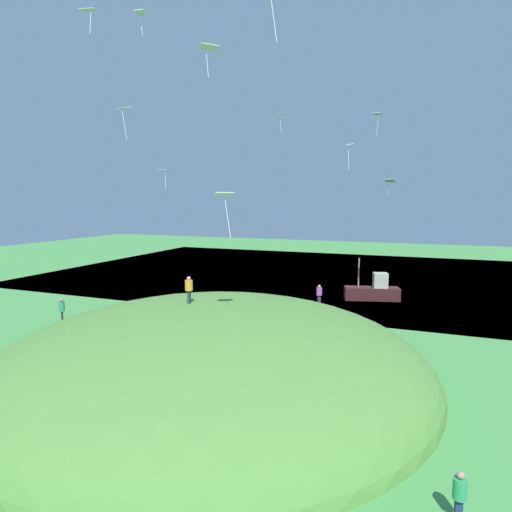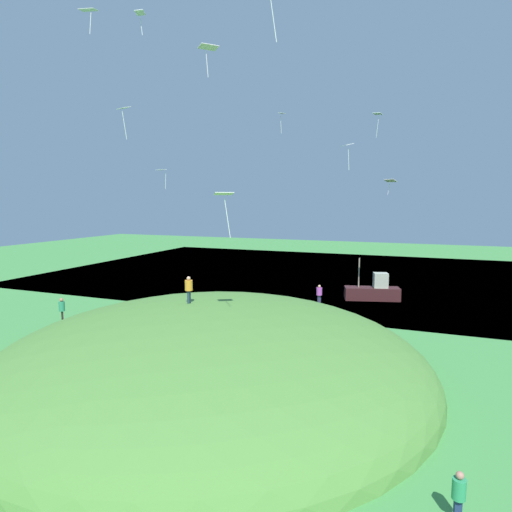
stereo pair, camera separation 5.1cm
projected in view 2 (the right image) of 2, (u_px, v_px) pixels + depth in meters
ground_plane at (275, 330)px, 33.83m from camera, size 160.00×160.00×0.00m
lake_water at (339, 276)px, 60.06m from camera, size 48.79×80.00×0.40m
grass_hill at (211, 369)px, 25.94m from camera, size 26.99×26.57×7.90m
boat_on_lake at (373, 291)px, 44.33m from camera, size 3.11×5.85×4.42m
person_near_shore at (189, 287)px, 26.34m from camera, size 0.55×0.55×1.70m
person_with_child at (459, 491)px, 13.40m from camera, size 0.54×0.54×1.77m
person_on_hilltop at (319, 292)px, 34.07m from camera, size 0.65×0.65×1.61m
person_watching_kites at (62, 307)px, 30.44m from camera, size 0.58×0.58×1.82m
kite_0 at (162, 171)px, 36.80m from camera, size 0.93×1.06×1.70m
kite_1 at (88, 11)px, 25.53m from camera, size 0.91×1.14×1.61m
kite_2 at (224, 197)px, 21.25m from camera, size 1.09×1.16×2.29m
kite_3 at (140, 14)px, 22.98m from camera, size 0.80×0.69×1.15m
kite_4 at (208, 48)px, 22.32m from camera, size 1.19×1.17×1.60m
kite_5 at (282, 115)px, 41.90m from camera, size 0.81×0.68×1.96m
kite_6 at (124, 110)px, 26.40m from camera, size 0.81×0.97×2.00m
kite_7 at (347, 146)px, 32.76m from camera, size 1.20×1.18×2.03m
kite_8 at (390, 181)px, 35.79m from camera, size 0.97×1.11×1.31m
kite_9 at (275, 1)px, 19.60m from camera, size 0.64×0.85×2.15m
kite_10 at (378, 115)px, 35.25m from camera, size 1.03×0.78×1.97m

